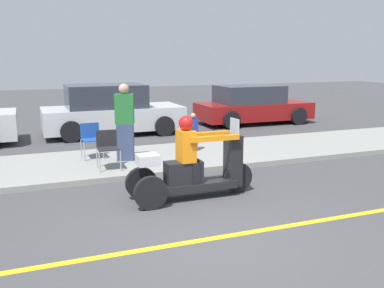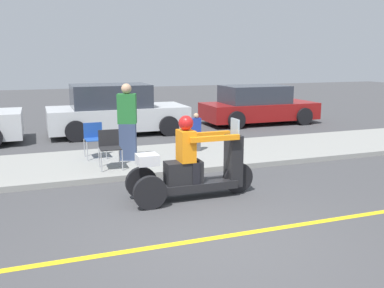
{
  "view_description": "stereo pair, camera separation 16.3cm",
  "coord_description": "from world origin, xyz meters",
  "px_view_note": "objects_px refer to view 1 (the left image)",
  "views": [
    {
      "loc": [
        -2.31,
        -5.09,
        2.49
      ],
      "look_at": [
        0.36,
        1.74,
        0.99
      ],
      "focal_mm": 40.0,
      "sensor_mm": 36.0,
      "label": 1
    },
    {
      "loc": [
        -2.16,
        -5.15,
        2.49
      ],
      "look_at": [
        0.36,
        1.74,
        0.99
      ],
      "focal_mm": 40.0,
      "sensor_mm": 36.0,
      "label": 2
    }
  ],
  "objects_px": {
    "motorcycle_trike": "(192,169)",
    "parked_car_lot_left": "(252,105)",
    "folding_chair_set_back": "(91,137)",
    "folding_chair_curbside": "(107,145)",
    "spectator_end_of_line": "(193,133)",
    "parked_car_lot_far": "(111,111)",
    "spectator_by_tree": "(125,124)"
  },
  "relations": [
    {
      "from": "spectator_by_tree",
      "to": "parked_car_lot_far",
      "type": "bearing_deg",
      "value": 83.64
    },
    {
      "from": "folding_chair_curbside",
      "to": "parked_car_lot_left",
      "type": "xyz_separation_m",
      "value": [
        6.4,
        5.13,
        0.06
      ]
    },
    {
      "from": "spectator_end_of_line",
      "to": "folding_chair_set_back",
      "type": "xyz_separation_m",
      "value": [
        -2.53,
        0.2,
        0.03
      ]
    },
    {
      "from": "folding_chair_curbside",
      "to": "folding_chair_set_back",
      "type": "bearing_deg",
      "value": 99.05
    },
    {
      "from": "spectator_end_of_line",
      "to": "parked_car_lot_far",
      "type": "bearing_deg",
      "value": 109.46
    },
    {
      "from": "parked_car_lot_left",
      "to": "parked_car_lot_far",
      "type": "bearing_deg",
      "value": -176.42
    },
    {
      "from": "spectator_by_tree",
      "to": "parked_car_lot_left",
      "type": "xyz_separation_m",
      "value": [
        5.87,
        4.53,
        -0.3
      ]
    },
    {
      "from": "folding_chair_set_back",
      "to": "folding_chair_curbside",
      "type": "xyz_separation_m",
      "value": [
        0.18,
        -1.14,
        0.0
      ]
    },
    {
      "from": "motorcycle_trike",
      "to": "spectator_by_tree",
      "type": "height_order",
      "value": "spectator_by_tree"
    },
    {
      "from": "parked_car_lot_left",
      "to": "folding_chair_curbside",
      "type": "bearing_deg",
      "value": -141.28
    },
    {
      "from": "folding_chair_set_back",
      "to": "parked_car_lot_far",
      "type": "xyz_separation_m",
      "value": [
        1.17,
        3.65,
        0.13
      ]
    },
    {
      "from": "folding_chair_set_back",
      "to": "folding_chair_curbside",
      "type": "bearing_deg",
      "value": -80.95
    },
    {
      "from": "spectator_end_of_line",
      "to": "parked_car_lot_left",
      "type": "distance_m",
      "value": 5.82
    },
    {
      "from": "motorcycle_trike",
      "to": "parked_car_lot_left",
      "type": "relative_size",
      "value": 0.55
    },
    {
      "from": "folding_chair_curbside",
      "to": "parked_car_lot_left",
      "type": "distance_m",
      "value": 8.2
    },
    {
      "from": "folding_chair_set_back",
      "to": "parked_car_lot_left",
      "type": "height_order",
      "value": "parked_car_lot_left"
    },
    {
      "from": "motorcycle_trike",
      "to": "spectator_end_of_line",
      "type": "bearing_deg",
      "value": 68.29
    },
    {
      "from": "spectator_by_tree",
      "to": "motorcycle_trike",
      "type": "bearing_deg",
      "value": -78.2
    },
    {
      "from": "motorcycle_trike",
      "to": "parked_car_lot_far",
      "type": "bearing_deg",
      "value": 90.93
    },
    {
      "from": "spectator_by_tree",
      "to": "folding_chair_set_back",
      "type": "xyz_separation_m",
      "value": [
        -0.71,
        0.55,
        -0.35
      ]
    },
    {
      "from": "motorcycle_trike",
      "to": "spectator_end_of_line",
      "type": "xyz_separation_m",
      "value": [
        1.25,
        3.13,
        0.05
      ]
    },
    {
      "from": "spectator_by_tree",
      "to": "folding_chair_curbside",
      "type": "bearing_deg",
      "value": -131.32
    },
    {
      "from": "motorcycle_trike",
      "to": "parked_car_lot_left",
      "type": "height_order",
      "value": "motorcycle_trike"
    },
    {
      "from": "spectator_end_of_line",
      "to": "motorcycle_trike",
      "type": "bearing_deg",
      "value": -111.71
    },
    {
      "from": "spectator_end_of_line",
      "to": "folding_chair_set_back",
      "type": "distance_m",
      "value": 2.54
    },
    {
      "from": "spectator_by_tree",
      "to": "parked_car_lot_left",
      "type": "distance_m",
      "value": 7.42
    },
    {
      "from": "folding_chair_curbside",
      "to": "spectator_end_of_line",
      "type": "bearing_deg",
      "value": 21.9
    },
    {
      "from": "folding_chair_set_back",
      "to": "parked_car_lot_left",
      "type": "bearing_deg",
      "value": 31.21
    },
    {
      "from": "parked_car_lot_far",
      "to": "parked_car_lot_left",
      "type": "xyz_separation_m",
      "value": [
        5.4,
        0.34,
        -0.08
      ]
    },
    {
      "from": "spectator_by_tree",
      "to": "spectator_end_of_line",
      "type": "distance_m",
      "value": 1.9
    },
    {
      "from": "spectator_end_of_line",
      "to": "spectator_by_tree",
      "type": "bearing_deg",
      "value": -169.17
    },
    {
      "from": "spectator_end_of_line",
      "to": "folding_chair_set_back",
      "type": "height_order",
      "value": "spectator_end_of_line"
    }
  ]
}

